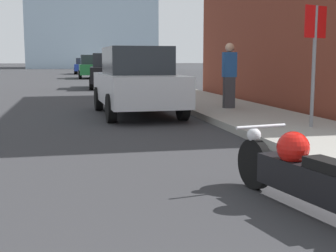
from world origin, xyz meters
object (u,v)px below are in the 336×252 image
object	(u,v)px
parked_car_silver	(137,81)
parked_car_green	(91,67)
stop_sign	(315,45)
parked_car_black	(109,71)
motorcycle	(309,175)
pedestrian	(229,75)
parked_car_blue	(84,66)

from	to	relation	value
parked_car_silver	parked_car_green	distance (m)	25.07
stop_sign	parked_car_black	bearing A→B (deg)	99.01
motorcycle	stop_sign	size ratio (longest dim) A/B	1.06
stop_sign	pedestrian	bearing A→B (deg)	95.15
parked_car_green	parked_car_blue	distance (m)	11.76
parked_car_black	parked_car_blue	size ratio (longest dim) A/B	0.90
parked_car_blue	stop_sign	distance (m)	40.89
stop_sign	pedestrian	size ratio (longest dim) A/B	1.33
motorcycle	pedestrian	bearing A→B (deg)	64.95
stop_sign	pedestrian	xyz separation A→B (m)	(-0.34, 3.79, -0.67)
stop_sign	parked_car_silver	bearing A→B (deg)	125.64
stop_sign	pedestrian	distance (m)	3.86
parked_car_black	parked_car_silver	bearing A→B (deg)	-87.86
parked_car_black	pedestrian	xyz separation A→B (m)	(2.17, -12.02, 0.18)
parked_car_green	pedestrian	distance (m)	25.35
parked_car_black	pedestrian	world-z (taller)	pedestrian
parked_car_green	parked_car_blue	world-z (taller)	parked_car_green
parked_car_blue	stop_sign	xyz separation A→B (m)	(2.77, -40.78, 0.90)
parked_car_silver	parked_car_blue	distance (m)	36.83
pedestrian	stop_sign	bearing A→B (deg)	-84.85
parked_car_blue	pedestrian	distance (m)	37.07
motorcycle	pedestrian	world-z (taller)	pedestrian
motorcycle	parked_car_blue	xyz separation A→B (m)	(-0.34, 45.07, 0.46)
parked_car_silver	pedestrian	size ratio (longest dim) A/B	2.58
parked_car_blue	parked_car_green	bearing A→B (deg)	-85.36
motorcycle	parked_car_green	bearing A→B (deg)	79.90
motorcycle	parked_car_silver	distance (m)	8.27
parked_car_green	pedestrian	world-z (taller)	pedestrian
parked_car_silver	parked_car_green	xyz separation A→B (m)	(0.14, 25.07, 0.00)
parked_car_blue	pedestrian	size ratio (longest dim) A/B	2.69
stop_sign	pedestrian	world-z (taller)	stop_sign
motorcycle	pedestrian	xyz separation A→B (m)	(2.09, 8.08, 0.68)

